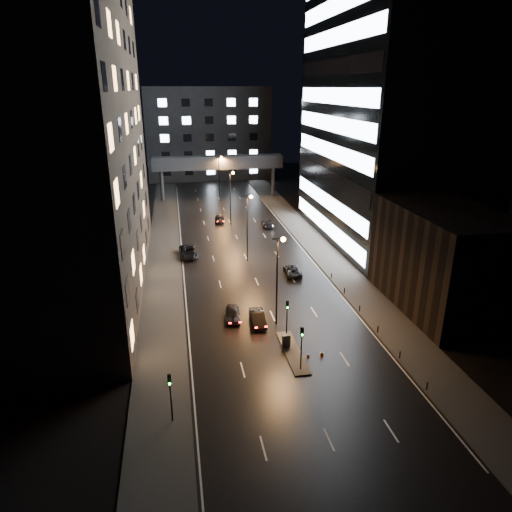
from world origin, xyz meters
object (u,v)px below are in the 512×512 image
object	(u,v)px
car_away_a	(233,314)
car_away_c	(188,252)
car_toward_b	(267,223)
car_away_d	(219,219)
car_away_b	(258,318)
car_toward_a	(292,271)
utility_cabinet	(286,340)

from	to	relation	value
car_away_a	car_away_c	xyz separation A→B (m)	(-4.10, 21.50, 0.10)
car_away_c	car_toward_b	size ratio (longest dim) A/B	1.21
car_away_a	car_away_d	distance (m)	40.14
car_away_b	car_away_d	world-z (taller)	car_away_b
car_away_b	car_away_d	bearing A→B (deg)	92.14
car_away_b	car_toward_b	xyz separation A→B (m)	(8.62, 36.79, -0.02)
car_toward_a	utility_cabinet	bearing A→B (deg)	76.67
car_away_c	utility_cabinet	xyz separation A→B (m)	(8.64, -28.35, 0.03)
car_away_c	car_toward_a	world-z (taller)	car_away_c
car_away_c	utility_cabinet	world-z (taller)	car_away_c
car_away_a	utility_cabinet	distance (m)	8.22
car_away_d	car_toward_a	size ratio (longest dim) A/B	0.96
car_away_a	car_toward_a	xyz separation A→B (m)	(9.99, 11.59, -0.05)
car_away_a	utility_cabinet	size ratio (longest dim) A/B	3.03
car_toward_b	utility_cabinet	bearing A→B (deg)	87.55
car_away_c	car_toward_a	distance (m)	17.23
car_away_a	car_away_c	size ratio (longest dim) A/B	0.71
car_away_c	car_toward_a	bearing A→B (deg)	-37.30
car_away_b	utility_cabinet	bearing A→B (deg)	-68.24
car_away_a	car_toward_b	world-z (taller)	car_away_a
car_away_d	utility_cabinet	world-z (taller)	utility_cabinet
car_away_c	car_toward_b	bearing A→B (deg)	39.91
car_away_a	car_toward_b	distance (m)	37.09
utility_cabinet	car_away_d	bearing A→B (deg)	92.12
car_toward_a	car_away_a	bearing A→B (deg)	52.38
car_away_a	car_toward_b	xyz separation A→B (m)	(11.24, 35.34, -0.01)
car_toward_b	car_away_a	bearing A→B (deg)	78.94
car_away_c	car_away_a	bearing A→B (deg)	-81.36
car_away_b	car_toward_a	xyz separation A→B (m)	(7.37, 13.03, -0.07)
car_away_d	car_toward_b	size ratio (longest dim) A/B	0.93
car_toward_b	utility_cabinet	world-z (taller)	utility_cabinet
car_toward_a	car_away_b	bearing A→B (deg)	63.66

